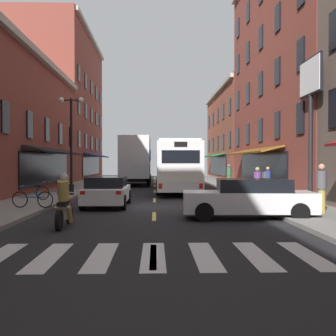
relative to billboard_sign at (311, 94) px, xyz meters
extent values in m
cube|color=black|center=(-7.05, 0.20, -5.10)|extent=(34.80, 80.00, 0.10)
cube|color=#DBCC4C|center=(-7.05, -9.80, -5.04)|extent=(0.14, 2.40, 0.01)
cube|color=#DBCC4C|center=(-7.05, -3.30, -5.04)|extent=(0.14, 2.40, 0.01)
cube|color=#DBCC4C|center=(-7.05, 3.20, -5.04)|extent=(0.14, 2.40, 0.01)
cube|color=#DBCC4C|center=(-7.05, 9.70, -5.04)|extent=(0.14, 2.40, 0.01)
cube|color=#DBCC4C|center=(-7.05, 16.20, -5.04)|extent=(0.14, 2.40, 0.01)
cube|color=#DBCC4C|center=(-7.05, 22.70, -5.04)|extent=(0.14, 2.40, 0.01)
cube|color=#DBCC4C|center=(-7.05, 29.20, -5.04)|extent=(0.14, 2.40, 0.01)
cube|color=#DBCC4C|center=(-7.05, 35.70, -5.04)|extent=(0.14, 2.40, 0.01)
cube|color=silver|center=(-9.25, -9.80, -5.04)|extent=(0.50, 2.80, 0.01)
cube|color=silver|center=(-8.15, -9.80, -5.04)|extent=(0.50, 2.80, 0.01)
cube|color=silver|center=(-7.05, -9.80, -5.04)|extent=(0.50, 2.80, 0.01)
cube|color=silver|center=(-5.95, -9.80, -5.04)|extent=(0.50, 2.80, 0.01)
cube|color=silver|center=(-4.85, -9.80, -5.04)|extent=(0.50, 2.80, 0.01)
cube|color=silver|center=(-3.75, -9.80, -5.04)|extent=(0.50, 2.80, 0.01)
cube|color=gray|center=(-12.95, 0.20, -4.98)|extent=(3.00, 80.00, 0.14)
cube|color=gray|center=(-1.15, 0.20, -4.98)|extent=(3.00, 80.00, 0.14)
cube|color=#B2AD9E|center=(-14.35, 10.20, 3.69)|extent=(0.44, 19.40, 0.40)
cube|color=black|center=(-14.41, 10.20, -3.50)|extent=(0.10, 12.00, 2.10)
cube|color=black|center=(-13.70, 10.20, -2.30)|extent=(1.38, 11.20, 0.44)
cube|color=black|center=(-14.41, 2.20, -0.85)|extent=(0.10, 1.00, 1.60)
cube|color=black|center=(-14.41, 6.20, -0.85)|extent=(0.10, 1.00, 1.60)
cube|color=black|center=(-14.41, 10.20, -0.85)|extent=(0.10, 1.00, 1.60)
cube|color=black|center=(-14.41, 14.20, -0.85)|extent=(0.10, 1.00, 1.60)
cube|color=black|center=(-14.41, 18.20, -0.85)|extent=(0.10, 1.00, 1.60)
cube|color=brown|center=(-18.45, 30.20, 3.28)|extent=(8.00, 19.90, 16.65)
cube|color=#B2AD9E|center=(-14.35, 30.20, 11.25)|extent=(0.44, 19.40, 0.40)
cube|color=black|center=(-14.41, 30.20, -3.50)|extent=(0.10, 12.00, 2.10)
cube|color=navy|center=(-13.70, 30.20, -2.30)|extent=(1.38, 11.20, 0.44)
cube|color=black|center=(-14.41, 22.20, -0.85)|extent=(0.10, 1.00, 1.60)
cube|color=black|center=(-14.41, 26.20, -0.85)|extent=(0.10, 1.00, 1.60)
cube|color=black|center=(-14.41, 30.20, -0.85)|extent=(0.10, 1.00, 1.60)
cube|color=black|center=(-14.41, 34.20, -0.85)|extent=(0.10, 1.00, 1.60)
cube|color=black|center=(-14.41, 38.20, -0.85)|extent=(0.10, 1.00, 1.60)
cube|color=black|center=(-14.41, 22.20, 2.35)|extent=(0.10, 1.00, 1.60)
cube|color=black|center=(-14.41, 26.20, 2.35)|extent=(0.10, 1.00, 1.60)
cube|color=black|center=(-14.41, 30.20, 2.35)|extent=(0.10, 1.00, 1.60)
cube|color=black|center=(-14.41, 34.20, 2.35)|extent=(0.10, 1.00, 1.60)
cube|color=black|center=(-14.41, 38.20, 2.35)|extent=(0.10, 1.00, 1.60)
cube|color=black|center=(-14.41, 22.20, 5.55)|extent=(0.10, 1.00, 1.60)
cube|color=black|center=(-14.41, 26.20, 5.55)|extent=(0.10, 1.00, 1.60)
cube|color=black|center=(-14.41, 30.20, 5.55)|extent=(0.10, 1.00, 1.60)
cube|color=black|center=(-14.41, 34.20, 5.55)|extent=(0.10, 1.00, 1.60)
cube|color=black|center=(-14.41, 38.20, 5.55)|extent=(0.10, 1.00, 1.60)
cube|color=black|center=(0.31, -1.80, -0.85)|extent=(0.10, 1.00, 1.60)
cube|color=black|center=(0.31, -1.80, 2.35)|extent=(0.10, 1.00, 1.60)
cube|color=brown|center=(4.35, 10.20, 3.49)|extent=(8.00, 19.90, 17.07)
cube|color=black|center=(0.31, 10.20, -3.50)|extent=(0.10, 12.00, 2.10)
cube|color=brown|center=(-0.40, 10.20, -2.30)|extent=(1.38, 11.20, 0.44)
cube|color=black|center=(0.31, 2.20, -0.85)|extent=(0.10, 1.00, 1.60)
cube|color=black|center=(0.31, 6.20, -0.85)|extent=(0.10, 1.00, 1.60)
cube|color=black|center=(0.31, 10.20, -0.85)|extent=(0.10, 1.00, 1.60)
cube|color=black|center=(0.31, 14.20, -0.85)|extent=(0.10, 1.00, 1.60)
cube|color=black|center=(0.31, 18.20, -0.85)|extent=(0.10, 1.00, 1.60)
cube|color=black|center=(0.31, 2.20, 2.35)|extent=(0.10, 1.00, 1.60)
cube|color=black|center=(0.31, 6.20, 2.35)|extent=(0.10, 1.00, 1.60)
cube|color=black|center=(0.31, 10.20, 2.35)|extent=(0.10, 1.00, 1.60)
cube|color=black|center=(0.31, 14.20, 2.35)|extent=(0.10, 1.00, 1.60)
cube|color=black|center=(0.31, 18.20, 2.35)|extent=(0.10, 1.00, 1.60)
cube|color=black|center=(0.31, 6.20, 5.55)|extent=(0.10, 1.00, 1.60)
cube|color=black|center=(0.31, 10.20, 5.55)|extent=(0.10, 1.00, 1.60)
cube|color=black|center=(0.31, 14.20, 5.55)|extent=(0.10, 1.00, 1.60)
cube|color=black|center=(0.31, 18.20, 5.55)|extent=(0.10, 1.00, 1.60)
cube|color=black|center=(0.31, 14.20, 8.75)|extent=(0.10, 1.00, 1.60)
cube|color=black|center=(0.31, 18.20, 8.75)|extent=(0.10, 1.00, 1.60)
cube|color=brown|center=(4.35, 30.20, 0.22)|extent=(8.00, 19.90, 10.53)
cube|color=#B2AD9E|center=(0.25, 30.20, 5.14)|extent=(0.44, 19.40, 0.40)
cube|color=black|center=(0.31, 30.20, -3.50)|extent=(0.10, 12.00, 2.10)
cube|color=#1E6638|center=(-0.40, 30.20, -2.30)|extent=(1.38, 11.20, 0.44)
cube|color=black|center=(0.31, 22.20, -0.85)|extent=(0.10, 1.00, 1.60)
cube|color=black|center=(0.31, 26.20, -0.85)|extent=(0.10, 1.00, 1.60)
cube|color=black|center=(0.31, 30.20, -0.85)|extent=(0.10, 1.00, 1.60)
cube|color=black|center=(0.31, 34.20, -0.85)|extent=(0.10, 1.00, 1.60)
cube|color=black|center=(0.31, 38.20, -0.85)|extent=(0.10, 1.00, 1.60)
cube|color=black|center=(0.31, 22.20, 2.35)|extent=(0.10, 1.00, 1.60)
cube|color=black|center=(0.31, 26.20, 2.35)|extent=(0.10, 1.00, 1.60)
cube|color=black|center=(0.31, 30.20, 2.35)|extent=(0.10, 1.00, 1.60)
cube|color=black|center=(0.31, 34.20, 2.35)|extent=(0.10, 1.00, 1.60)
cube|color=black|center=(0.31, 38.20, 2.35)|extent=(0.10, 1.00, 1.60)
cylinder|color=black|center=(0.00, 0.00, -2.43)|extent=(0.18, 0.18, 4.95)
cylinder|color=black|center=(0.00, 0.00, -4.79)|extent=(0.40, 0.40, 0.24)
cube|color=black|center=(0.00, 0.00, 0.80)|extent=(0.10, 2.53, 1.68)
cube|color=white|center=(-0.06, 0.00, 0.80)|extent=(0.04, 2.37, 1.52)
cube|color=white|center=(0.06, 0.00, 0.80)|extent=(0.04, 2.37, 1.52)
cube|color=silver|center=(-5.57, 9.86, -3.29)|extent=(2.69, 12.34, 2.81)
cube|color=silver|center=(-5.57, 9.86, -1.82)|extent=(2.47, 11.13, 0.16)
cube|color=black|center=(-5.57, 10.16, -3.09)|extent=(2.70, 9.94, 0.96)
cube|color=#19723F|center=(-5.57, 9.86, -4.45)|extent=(2.71, 11.94, 0.36)
cube|color=black|center=(-5.50, 15.98, -3.09)|extent=(2.25, 0.15, 1.10)
cube|color=black|center=(-5.64, 3.75, -2.77)|extent=(2.05, 0.14, 0.70)
cube|color=silver|center=(-5.64, 3.74, -3.84)|extent=(2.15, 0.12, 0.64)
cube|color=black|center=(-5.64, 3.74, -2.10)|extent=(0.70, 0.11, 0.28)
cube|color=red|center=(-6.73, 3.74, -4.35)|extent=(0.20, 0.08, 0.28)
cube|color=red|center=(-4.55, 3.72, -4.35)|extent=(0.20, 0.08, 0.28)
cylinder|color=black|center=(-6.70, 14.03, -4.55)|extent=(0.31, 1.00, 1.00)
cylinder|color=black|center=(-4.35, 14.00, -4.55)|extent=(0.31, 1.00, 1.00)
cylinder|color=black|center=(-6.79, 6.22, -4.55)|extent=(0.31, 1.00, 1.00)
cylinder|color=black|center=(-4.44, 6.20, -4.55)|extent=(0.31, 1.00, 1.00)
cube|color=white|center=(-8.63, 19.60, -3.50)|extent=(2.32, 2.25, 2.40)
cube|color=black|center=(-8.62, 20.68, -2.65)|extent=(2.00, 0.12, 0.80)
cube|color=silver|center=(-8.66, 15.88, -2.67)|extent=(2.44, 5.24, 3.36)
cube|color=navy|center=(-7.44, 15.87, -2.50)|extent=(0.09, 3.13, 0.90)
cube|color=black|center=(-8.65, 16.99, -4.50)|extent=(1.96, 7.06, 0.24)
cylinder|color=black|center=(-9.73, 19.41, -4.60)|extent=(0.29, 0.90, 0.90)
cylinder|color=black|center=(-7.53, 19.39, -4.60)|extent=(0.29, 0.90, 0.90)
cylinder|color=black|center=(-9.76, 15.10, -4.60)|extent=(0.29, 0.90, 0.90)
cylinder|color=black|center=(-7.56, 15.09, -4.60)|extent=(0.29, 0.90, 0.90)
cube|color=silver|center=(-3.73, -4.03, -4.45)|extent=(4.68, 2.04, 0.71)
cube|color=black|center=(-3.54, -4.04, -3.89)|extent=(2.57, 1.75, 0.48)
cube|color=red|center=(-1.51, -4.87, -4.20)|extent=(0.07, 0.20, 0.14)
cube|color=red|center=(-1.42, -3.48, -4.20)|extent=(0.07, 0.20, 0.14)
cylinder|color=black|center=(-5.36, -4.75, -4.73)|extent=(0.65, 0.26, 0.64)
cylinder|color=black|center=(-5.25, -3.10, -4.73)|extent=(0.65, 0.26, 0.64)
cylinder|color=black|center=(-2.20, -4.95, -4.73)|extent=(0.65, 0.26, 0.64)
cylinder|color=black|center=(-2.09, -3.31, -4.73)|extent=(0.65, 0.26, 0.64)
cube|color=black|center=(-8.63, 26.23, -4.50)|extent=(1.81, 4.57, 0.61)
cube|color=black|center=(-8.63, 26.04, -3.95)|extent=(1.63, 2.48, 0.55)
cube|color=red|center=(-9.35, 23.98, -4.30)|extent=(0.20, 0.06, 0.14)
cube|color=red|center=(-7.95, 23.96, -4.30)|extent=(0.20, 0.06, 0.14)
cylinder|color=black|center=(-9.44, 27.81, -4.73)|extent=(0.23, 0.64, 0.64)
cylinder|color=black|center=(-7.78, 27.79, -4.73)|extent=(0.23, 0.64, 0.64)
cylinder|color=black|center=(-9.48, 24.66, -4.73)|extent=(0.23, 0.64, 0.64)
cylinder|color=black|center=(-7.81, 24.64, -4.73)|extent=(0.23, 0.64, 0.64)
cube|color=silver|center=(-9.16, 0.14, -4.49)|extent=(1.83, 4.28, 0.63)
cube|color=black|center=(-9.17, -0.03, -3.96)|extent=(1.65, 2.32, 0.50)
cube|color=red|center=(-9.90, -1.96, -4.28)|extent=(0.20, 0.06, 0.14)
cube|color=red|center=(-8.48, -1.98, -4.28)|extent=(0.20, 0.06, 0.14)
cylinder|color=black|center=(-9.99, 1.57, -4.73)|extent=(0.23, 0.64, 0.64)
cylinder|color=black|center=(-8.31, 1.56, -4.73)|extent=(0.23, 0.64, 0.64)
cylinder|color=black|center=(-10.02, -1.28, -4.73)|extent=(0.23, 0.64, 0.64)
cylinder|color=black|center=(-8.34, -1.30, -4.73)|extent=(0.23, 0.64, 0.64)
cylinder|color=black|center=(-9.79, -5.04, -4.74)|extent=(0.10, 0.62, 0.62)
cylinder|color=black|center=(-9.80, -6.49, -4.74)|extent=(0.12, 0.62, 0.62)
cylinder|color=#B2B2B7|center=(-9.79, -5.16, -4.44)|extent=(0.07, 0.33, 0.68)
ellipsoid|color=maroon|center=(-9.79, -5.59, -4.24)|extent=(0.32, 0.56, 0.28)
cube|color=black|center=(-9.80, -5.99, -4.31)|extent=(0.26, 0.56, 0.12)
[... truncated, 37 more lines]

